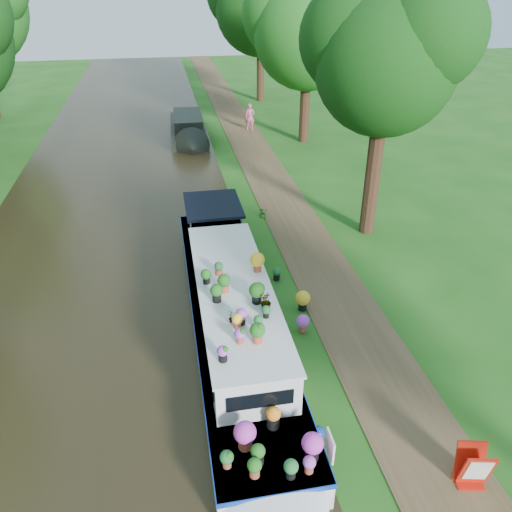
{
  "coord_description": "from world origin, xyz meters",
  "views": [
    {
      "loc": [
        -3.66,
        -13.45,
        8.95
      ],
      "look_at": [
        -1.24,
        -0.37,
        1.3
      ],
      "focal_mm": 35.0,
      "sensor_mm": 36.0,
      "label": 1
    }
  ],
  "objects_px": {
    "plant_boat": "(236,319)",
    "second_boat": "(188,128)",
    "sandwich_board": "(473,468)",
    "pedestrian_pink": "(250,117)"
  },
  "relations": [
    {
      "from": "second_boat",
      "to": "sandwich_board",
      "type": "relative_size",
      "value": 7.77
    },
    {
      "from": "pedestrian_pink",
      "to": "plant_boat",
      "type": "bearing_deg",
      "value": -95.28
    },
    {
      "from": "plant_boat",
      "to": "second_boat",
      "type": "height_order",
      "value": "plant_boat"
    },
    {
      "from": "second_boat",
      "to": "sandwich_board",
      "type": "height_order",
      "value": "second_boat"
    },
    {
      "from": "pedestrian_pink",
      "to": "second_boat",
      "type": "bearing_deg",
      "value": -161.49
    },
    {
      "from": "plant_boat",
      "to": "sandwich_board",
      "type": "bearing_deg",
      "value": -52.25
    },
    {
      "from": "plant_boat",
      "to": "sandwich_board",
      "type": "xyz_separation_m",
      "value": [
        3.95,
        -5.1,
        -0.4
      ]
    },
    {
      "from": "plant_boat",
      "to": "second_boat",
      "type": "xyz_separation_m",
      "value": [
        0.03,
        19.78,
        -0.28
      ]
    },
    {
      "from": "second_boat",
      "to": "pedestrian_pink",
      "type": "height_order",
      "value": "pedestrian_pink"
    },
    {
      "from": "sandwich_board",
      "to": "pedestrian_pink",
      "type": "relative_size",
      "value": 0.57
    }
  ]
}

